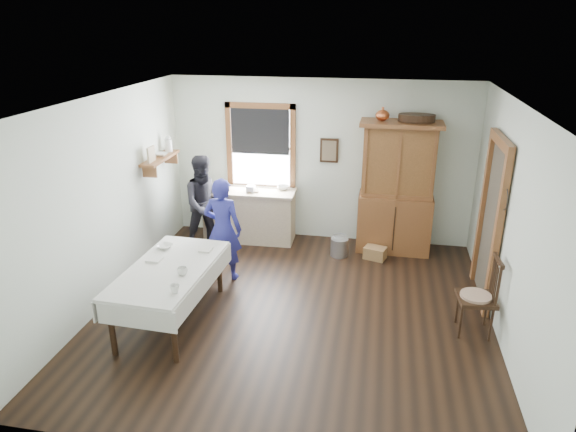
{
  "coord_description": "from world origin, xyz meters",
  "views": [
    {
      "loc": [
        0.99,
        -5.73,
        3.58
      ],
      "look_at": [
        -0.13,
        0.3,
        1.2
      ],
      "focal_mm": 32.0,
      "sensor_mm": 36.0,
      "label": 1
    }
  ],
  "objects_px": {
    "wicker_basket": "(375,253)",
    "china_hutch": "(397,188)",
    "woman_blue": "(223,233)",
    "dining_table": "(171,294)",
    "spindle_chair": "(477,295)",
    "work_counter": "(250,215)",
    "pail": "(339,247)",
    "figure_dark": "(206,207)"
  },
  "relations": [
    {
      "from": "spindle_chair",
      "to": "pail",
      "type": "relative_size",
      "value": 3.39
    },
    {
      "from": "wicker_basket",
      "to": "figure_dark",
      "type": "height_order",
      "value": "figure_dark"
    },
    {
      "from": "work_counter",
      "to": "woman_blue",
      "type": "height_order",
      "value": "woman_blue"
    },
    {
      "from": "pail",
      "to": "woman_blue",
      "type": "height_order",
      "value": "woman_blue"
    },
    {
      "from": "spindle_chair",
      "to": "dining_table",
      "type": "bearing_deg",
      "value": -178.29
    },
    {
      "from": "china_hutch",
      "to": "dining_table",
      "type": "xyz_separation_m",
      "value": [
        -2.74,
        -2.66,
        -0.69
      ]
    },
    {
      "from": "dining_table",
      "to": "woman_blue",
      "type": "relative_size",
      "value": 1.31
    },
    {
      "from": "woman_blue",
      "to": "figure_dark",
      "type": "xyz_separation_m",
      "value": [
        -0.57,
        0.93,
        0.03
      ]
    },
    {
      "from": "dining_table",
      "to": "figure_dark",
      "type": "distance_m",
      "value": 2.21
    },
    {
      "from": "work_counter",
      "to": "figure_dark",
      "type": "height_order",
      "value": "figure_dark"
    },
    {
      "from": "dining_table",
      "to": "work_counter",
      "type": "bearing_deg",
      "value": 82.99
    },
    {
      "from": "wicker_basket",
      "to": "work_counter",
      "type": "bearing_deg",
      "value": 169.73
    },
    {
      "from": "wicker_basket",
      "to": "dining_table",
      "type": "bearing_deg",
      "value": -137.56
    },
    {
      "from": "dining_table",
      "to": "spindle_chair",
      "type": "height_order",
      "value": "spindle_chair"
    },
    {
      "from": "pail",
      "to": "woman_blue",
      "type": "relative_size",
      "value": 0.21
    },
    {
      "from": "figure_dark",
      "to": "dining_table",
      "type": "bearing_deg",
      "value": -115.37
    },
    {
      "from": "pail",
      "to": "figure_dark",
      "type": "height_order",
      "value": "figure_dark"
    },
    {
      "from": "wicker_basket",
      "to": "figure_dark",
      "type": "bearing_deg",
      "value": -177.93
    },
    {
      "from": "china_hutch",
      "to": "wicker_basket",
      "type": "bearing_deg",
      "value": -123.15
    },
    {
      "from": "china_hutch",
      "to": "figure_dark",
      "type": "distance_m",
      "value": 3.06
    },
    {
      "from": "work_counter",
      "to": "woman_blue",
      "type": "bearing_deg",
      "value": -92.03
    },
    {
      "from": "pail",
      "to": "woman_blue",
      "type": "distance_m",
      "value": 1.97
    },
    {
      "from": "spindle_chair",
      "to": "work_counter",
      "type": "bearing_deg",
      "value": 141.71
    },
    {
      "from": "china_hutch",
      "to": "wicker_basket",
      "type": "distance_m",
      "value": 1.08
    },
    {
      "from": "dining_table",
      "to": "wicker_basket",
      "type": "bearing_deg",
      "value": 42.44
    },
    {
      "from": "dining_table",
      "to": "figure_dark",
      "type": "bearing_deg",
      "value": 97.01
    },
    {
      "from": "wicker_basket",
      "to": "woman_blue",
      "type": "bearing_deg",
      "value": -154.59
    },
    {
      "from": "china_hutch",
      "to": "woman_blue",
      "type": "bearing_deg",
      "value": -148.85
    },
    {
      "from": "dining_table",
      "to": "spindle_chair",
      "type": "relative_size",
      "value": 1.83
    },
    {
      "from": "pail",
      "to": "wicker_basket",
      "type": "bearing_deg",
      "value": -0.53
    },
    {
      "from": "dining_table",
      "to": "wicker_basket",
      "type": "xyz_separation_m",
      "value": [
        2.47,
        2.26,
        -0.27
      ]
    },
    {
      "from": "china_hutch",
      "to": "spindle_chair",
      "type": "bearing_deg",
      "value": -66.2
    },
    {
      "from": "woman_blue",
      "to": "figure_dark",
      "type": "bearing_deg",
      "value": -55.32
    },
    {
      "from": "woman_blue",
      "to": "figure_dark",
      "type": "distance_m",
      "value": 1.09
    },
    {
      "from": "work_counter",
      "to": "dining_table",
      "type": "relative_size",
      "value": 0.84
    },
    {
      "from": "wicker_basket",
      "to": "china_hutch",
      "type": "bearing_deg",
      "value": 56.09
    },
    {
      "from": "wicker_basket",
      "to": "woman_blue",
      "type": "distance_m",
      "value": 2.47
    },
    {
      "from": "spindle_chair",
      "to": "wicker_basket",
      "type": "bearing_deg",
      "value": 118.76
    },
    {
      "from": "spindle_chair",
      "to": "woman_blue",
      "type": "distance_m",
      "value": 3.48
    },
    {
      "from": "spindle_chair",
      "to": "pail",
      "type": "bearing_deg",
      "value": 129.37
    },
    {
      "from": "pail",
      "to": "figure_dark",
      "type": "distance_m",
      "value": 2.24
    },
    {
      "from": "work_counter",
      "to": "china_hutch",
      "type": "distance_m",
      "value": 2.49
    }
  ]
}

